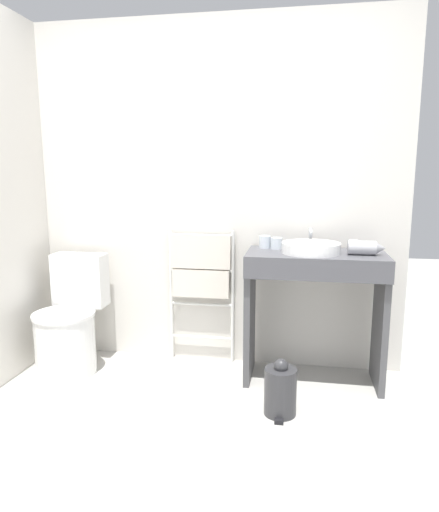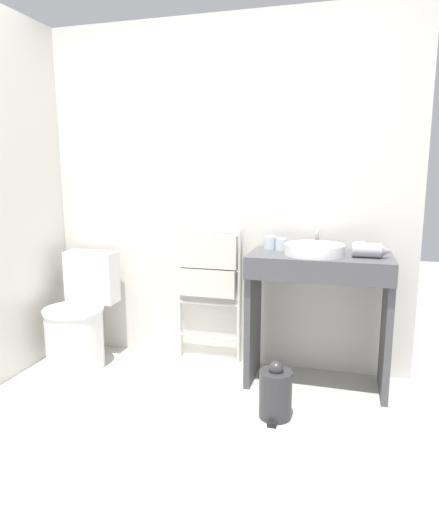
{
  "view_description": "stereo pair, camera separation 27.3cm",
  "coord_description": "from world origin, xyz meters",
  "px_view_note": "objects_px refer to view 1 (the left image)",
  "views": [
    {
      "loc": [
        0.62,
        -1.61,
        1.35
      ],
      "look_at": [
        0.16,
        1.04,
        0.86
      ],
      "focal_mm": 32.0,
      "sensor_mm": 36.0,
      "label": 1
    },
    {
      "loc": [
        0.89,
        -1.55,
        1.35
      ],
      "look_at": [
        0.16,
        1.04,
        0.86
      ],
      "focal_mm": 32.0,
      "sensor_mm": 36.0,
      "label": 2
    }
  ],
  "objects_px": {
    "toilet": "(69,326)",
    "cup_near_edge": "(276,243)",
    "hair_dryer": "(364,247)",
    "sink_basin": "(311,247)",
    "cup_near_wall": "(265,242)",
    "towel_radiator": "(201,272)",
    "trash_bin": "(280,390)"
  },
  "relations": [
    {
      "from": "toilet",
      "to": "cup_near_edge",
      "type": "xyz_separation_m",
      "value": [
        1.4,
        0.21,
        0.58
      ]
    },
    {
      "from": "hair_dryer",
      "to": "sink_basin",
      "type": "bearing_deg",
      "value": -179.45
    },
    {
      "from": "sink_basin",
      "to": "cup_near_edge",
      "type": "distance_m",
      "value": 0.25
    },
    {
      "from": "cup_near_edge",
      "to": "cup_near_wall",
      "type": "bearing_deg",
      "value": 162.17
    },
    {
      "from": "towel_radiator",
      "to": "cup_near_wall",
      "type": "height_order",
      "value": "towel_radiator"
    },
    {
      "from": "toilet",
      "to": "cup_near_wall",
      "type": "xyz_separation_m",
      "value": [
        1.32,
        0.23,
        0.59
      ]
    },
    {
      "from": "cup_near_edge",
      "to": "towel_radiator",
      "type": "bearing_deg",
      "value": 171.17
    },
    {
      "from": "sink_basin",
      "to": "cup_near_wall",
      "type": "relative_size",
      "value": 4.41
    },
    {
      "from": "sink_basin",
      "to": "trash_bin",
      "type": "bearing_deg",
      "value": -108.96
    },
    {
      "from": "hair_dryer",
      "to": "trash_bin",
      "type": "bearing_deg",
      "value": -136.25
    },
    {
      "from": "cup_near_edge",
      "to": "sink_basin",
      "type": "bearing_deg",
      "value": -29.09
    },
    {
      "from": "toilet",
      "to": "cup_near_wall",
      "type": "height_order",
      "value": "cup_near_wall"
    },
    {
      "from": "cup_near_wall",
      "to": "towel_radiator",
      "type": "bearing_deg",
      "value": 172.78
    },
    {
      "from": "cup_near_wall",
      "to": "hair_dryer",
      "type": "xyz_separation_m",
      "value": [
        0.62,
        -0.14,
        0.0
      ]
    },
    {
      "from": "towel_radiator",
      "to": "trash_bin",
      "type": "relative_size",
      "value": 2.91
    },
    {
      "from": "cup_near_wall",
      "to": "cup_near_edge",
      "type": "relative_size",
      "value": 1.07
    },
    {
      "from": "toilet",
      "to": "hair_dryer",
      "type": "relative_size",
      "value": 3.57
    },
    {
      "from": "towel_radiator",
      "to": "sink_basin",
      "type": "height_order",
      "value": "towel_radiator"
    },
    {
      "from": "cup_near_wall",
      "to": "hair_dryer",
      "type": "relative_size",
      "value": 0.37
    },
    {
      "from": "toilet",
      "to": "trash_bin",
      "type": "relative_size",
      "value": 2.41
    },
    {
      "from": "towel_radiator",
      "to": "trash_bin",
      "type": "bearing_deg",
      "value": -47.6
    },
    {
      "from": "toilet",
      "to": "sink_basin",
      "type": "height_order",
      "value": "sink_basin"
    },
    {
      "from": "hair_dryer",
      "to": "trash_bin",
      "type": "distance_m",
      "value": 1.0
    },
    {
      "from": "sink_basin",
      "to": "trash_bin",
      "type": "relative_size",
      "value": 1.11
    },
    {
      "from": "hair_dryer",
      "to": "trash_bin",
      "type": "xyz_separation_m",
      "value": [
        -0.47,
        -0.45,
        -0.76
      ]
    },
    {
      "from": "toilet",
      "to": "trash_bin",
      "type": "height_order",
      "value": "toilet"
    },
    {
      "from": "toilet",
      "to": "sink_basin",
      "type": "xyz_separation_m",
      "value": [
        1.62,
        0.09,
        0.58
      ]
    },
    {
      "from": "hair_dryer",
      "to": "cup_near_edge",
      "type": "bearing_deg",
      "value": 167.45
    },
    {
      "from": "trash_bin",
      "to": "hair_dryer",
      "type": "bearing_deg",
      "value": 43.75
    },
    {
      "from": "sink_basin",
      "to": "hair_dryer",
      "type": "distance_m",
      "value": 0.32
    },
    {
      "from": "cup_near_wall",
      "to": "trash_bin",
      "type": "height_order",
      "value": "cup_near_wall"
    },
    {
      "from": "toilet",
      "to": "trash_bin",
      "type": "xyz_separation_m",
      "value": [
        1.46,
        -0.36,
        -0.17
      ]
    }
  ]
}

